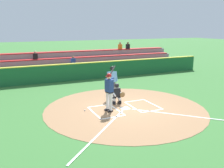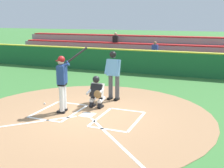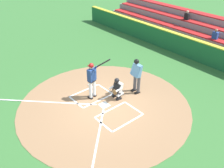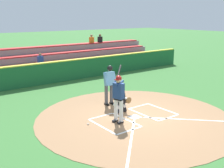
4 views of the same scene
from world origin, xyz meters
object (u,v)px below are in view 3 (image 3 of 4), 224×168
Objects in this scene: catcher at (117,88)px; baseball at (88,85)px; batter at (92,78)px; plate_umpire at (137,74)px.

catcher reaches higher than baseball.
baseball is (1.90, 0.37, -0.55)m from catcher.
catcher is (-0.82, -0.85, -0.51)m from batter.
batter reaches higher than baseball.
batter is 1.59m from baseball.
batter is at bearing 156.10° from baseball.
baseball is (1.09, -0.48, -1.06)m from batter.
plate_umpire is 2.76m from baseball.
batter is 1.14× the size of plate_umpire.
baseball is at bearing 34.77° from plate_umpire.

